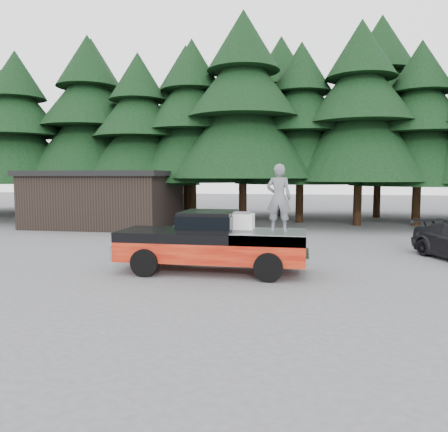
% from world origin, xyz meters
% --- Properties ---
extents(ground, '(120.00, 120.00, 0.00)m').
position_xyz_m(ground, '(0.00, 0.00, 0.00)').
color(ground, '#4F4F52').
rests_on(ground, ground).
extents(pickup_truck, '(6.00, 2.04, 1.33)m').
position_xyz_m(pickup_truck, '(-0.06, 0.62, 0.67)').
color(pickup_truck, '#E9431B').
rests_on(pickup_truck, ground).
extents(truck_cab, '(1.66, 1.90, 0.59)m').
position_xyz_m(truck_cab, '(-0.16, 0.62, 1.62)').
color(truck_cab, black).
rests_on(truck_cab, pickup_truck).
extents(air_compressor, '(0.75, 0.63, 0.51)m').
position_xyz_m(air_compressor, '(0.88, 0.58, 1.58)').
color(air_compressor, silver).
rests_on(air_compressor, pickup_truck).
extents(man_on_bed, '(0.78, 0.54, 2.05)m').
position_xyz_m(man_on_bed, '(2.01, 0.59, 2.35)').
color(man_on_bed, slate).
rests_on(man_on_bed, pickup_truck).
extents(utility_building, '(8.40, 6.40, 3.30)m').
position_xyz_m(utility_building, '(-9.00, 12.00, 1.67)').
color(utility_building, black).
rests_on(utility_building, ground).
extents(treeline, '(60.15, 16.05, 17.50)m').
position_xyz_m(treeline, '(0.42, 17.20, 7.72)').
color(treeline, black).
rests_on(treeline, ground).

